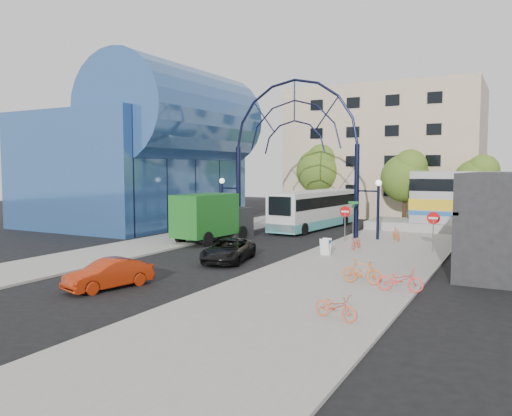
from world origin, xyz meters
The scene contains 22 objects.
ground centered at (0.00, 0.00, 0.00)m, with size 120.00×120.00×0.00m, color black.
sidewalk_east centered at (8.00, 4.00, 0.06)m, with size 8.00×56.00×0.12m, color gray.
plaza_west centered at (-6.50, 6.00, 0.06)m, with size 5.00×50.00×0.12m, color gray.
gateway_arch centered at (0.00, 14.00, 8.56)m, with size 13.64×0.44×12.10m.
stop_sign centered at (4.80, 12.00, 1.99)m, with size 0.80×0.07×2.50m.
do_not_enter_sign centered at (11.00, 10.00, 1.98)m, with size 0.76×0.07×2.48m.
street_name_sign centered at (5.20, 12.60, 2.13)m, with size 0.70×0.70×2.80m.
sandwich_board centered at (5.60, 5.98, 0.74)m, with size 0.55×0.61×0.99m.
transit_hall centered at (-15.30, 15.00, 6.70)m, with size 16.50×18.00×14.50m.
apartment_block centered at (2.00, 34.97, 7.00)m, with size 20.00×12.10×14.00m.
tree_north_a centered at (6.12, 25.93, 4.61)m, with size 4.48×4.48×7.00m.
tree_north_b centered at (-3.88, 29.93, 5.27)m, with size 5.12×5.12×8.00m.
tree_north_c centered at (12.12, 27.93, 4.28)m, with size 4.16×4.16×6.50m.
city_bus centered at (-0.18, 18.84, 1.72)m, with size 3.66×12.14×3.29m.
green_truck centered at (-3.83, 8.36, 1.71)m, with size 3.11×6.98×3.42m.
black_suv centered at (1.27, 2.09, 0.64)m, with size 2.13×4.62×1.29m, color black.
red_sedan centered at (-0.03, -5.77, 0.64)m, with size 1.35×3.86×1.27m, color #9D2409.
bike_near_a centered at (6.52, 9.06, 0.52)m, with size 0.53×1.51×0.79m, color #F33D30.
bike_near_b centered at (7.93, 14.00, 0.59)m, with size 0.45×1.58×0.95m, color orange.
bike_far_a centered at (11.38, -0.81, 0.61)m, with size 0.64×1.85×0.97m, color #FF3433.
bike_far_b centered at (9.56, -0.17, 0.66)m, with size 0.51×1.81×1.09m, color #CD6629.
bike_far_c centered at (10.28, -5.78, 0.56)m, with size 0.58×1.66×0.87m, color #DF562C.
Camera 1 is at (15.71, -21.58, 5.19)m, focal length 35.00 mm.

